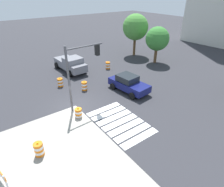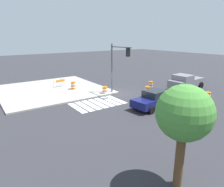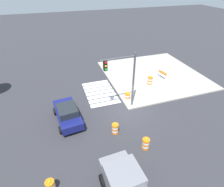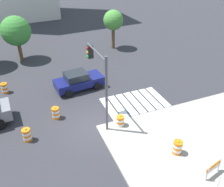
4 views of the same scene
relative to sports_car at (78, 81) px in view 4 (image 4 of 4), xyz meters
name	(u,v)px [view 4 (image 4 of 4)]	position (x,y,z in m)	size (l,w,h in m)	color
ground_plane	(96,127)	(-0.36, -5.75, -0.81)	(120.00, 120.00, 0.00)	#2D2D33
sidewalk_corner	(223,162)	(5.64, -11.75, -0.74)	(12.00, 12.00, 0.15)	#9E998E
crosswalk_stripes	(135,102)	(3.64, -3.95, -0.80)	(5.10, 3.20, 0.02)	silver
sports_car	(78,81)	(0.00, 0.00, 0.00)	(4.47, 2.48, 1.63)	navy
traffic_barrel_near_corner	(27,135)	(-5.02, -5.20, -0.36)	(0.56, 0.56, 1.02)	orange
traffic_barrel_crosswalk_end	(120,122)	(1.27, -6.30, -0.36)	(0.56, 0.56, 1.02)	orange
traffic_barrel_median_near	(5,88)	(-6.19, 1.79, -0.36)	(0.56, 0.56, 1.02)	orange
traffic_barrel_median_far	(56,113)	(-2.77, -3.53, -0.36)	(0.56, 0.56, 1.02)	orange
traffic_barrel_on_sidewalk	(177,147)	(3.43, -10.09, -0.21)	(0.56, 0.56, 1.02)	orange
construction_barricade	(216,170)	(4.27, -12.41, -0.09)	(1.38, 1.03, 1.00)	silver
traffic_light_pole	(99,75)	(0.19, -5.21, 3.10)	(0.48, 3.29, 5.50)	#4C4C51
street_tree_streetside_near	(113,21)	(6.66, 7.89, 2.59)	(2.36, 2.36, 4.65)	brown
street_tree_streetside_mid	(16,31)	(-4.24, 8.54, 2.47)	(3.14, 3.14, 4.88)	brown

